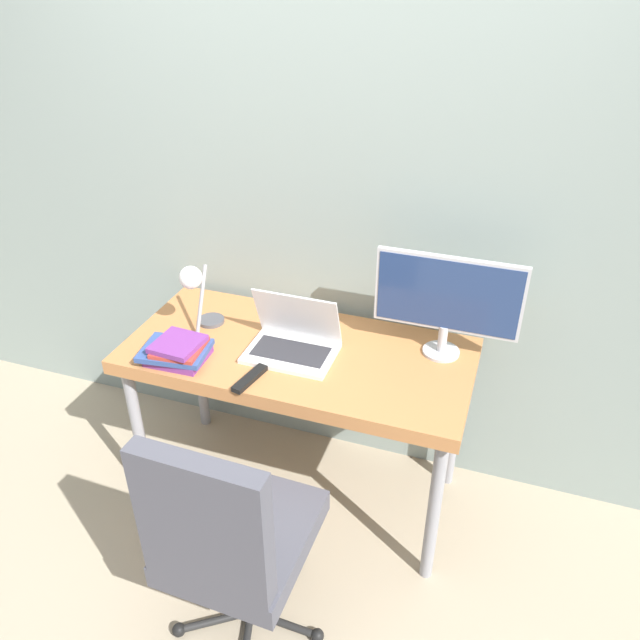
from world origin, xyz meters
The scene contains 9 objects.
ground_plane centered at (0.00, 0.00, 0.00)m, with size 12.00×12.00×0.00m, color tan.
wall_back centered at (0.00, 0.72, 1.30)m, with size 8.00×0.05×2.60m.
desk centered at (0.00, 0.33, 0.70)m, with size 1.40×0.66×0.78m.
laptop centered at (-0.01, 0.31, 0.83)m, with size 0.35×0.25×0.25m.
monitor centered at (0.55, 0.50, 1.03)m, with size 0.56×0.15×0.42m.
desk_lamp centered at (-0.43, 0.31, 1.00)m, with size 0.11×0.22×0.32m.
office_chair centered at (0.05, -0.43, 0.55)m, with size 0.54×0.56×1.00m.
book_stack centered at (-0.42, 0.11, 0.82)m, with size 0.28×0.22×0.09m.
tv_remote centered at (-0.10, 0.08, 0.79)m, with size 0.08×0.18×0.02m.
Camera 1 is at (0.76, -1.61, 2.19)m, focal length 35.00 mm.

